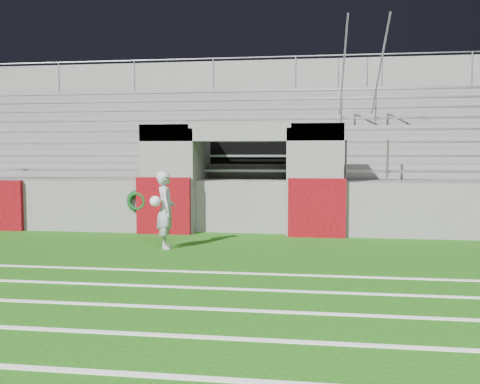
# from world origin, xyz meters

# --- Properties ---
(ground) EXTENTS (90.00, 90.00, 0.00)m
(ground) POSITION_xyz_m (0.00, 0.00, 0.00)
(ground) COLOR #184E0D
(ground) RESTS_ON ground
(field_markings) EXTENTS (28.00, 8.09, 0.01)m
(field_markings) POSITION_xyz_m (0.00, -5.00, 0.01)
(field_markings) COLOR white
(field_markings) RESTS_ON ground
(stadium_structure) EXTENTS (26.00, 8.48, 5.42)m
(stadium_structure) POSITION_xyz_m (0.00, 7.97, 1.49)
(stadium_structure) COLOR #625F5D
(stadium_structure) RESTS_ON ground
(goalkeeper_with_ball) EXTENTS (0.53, 0.66, 1.56)m
(goalkeeper_with_ball) POSITION_xyz_m (-1.20, 1.04, 0.79)
(goalkeeper_with_ball) COLOR #A0A3A9
(goalkeeper_with_ball) RESTS_ON ground
(hose_coil) EXTENTS (0.53, 0.14, 0.53)m
(hose_coil) POSITION_xyz_m (-2.44, 2.93, 0.78)
(hose_coil) COLOR #0C3F13
(hose_coil) RESTS_ON ground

